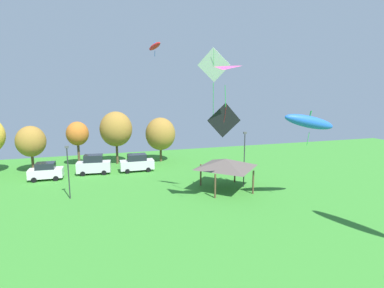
% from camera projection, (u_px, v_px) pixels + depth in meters
% --- Properties ---
extents(kite_flying_1, '(2.13, 2.09, 2.51)m').
position_uv_depth(kite_flying_1, '(223.00, 79.00, 23.77)').
color(kite_flying_1, '#E54C93').
extents(kite_flying_2, '(3.28, 0.73, 3.23)m').
position_uv_depth(kite_flying_2, '(224.00, 120.00, 27.32)').
color(kite_flying_2, black).
extents(kite_flying_4, '(2.51, 1.92, 6.27)m').
position_uv_depth(kite_flying_4, '(214.00, 67.00, 27.45)').
color(kite_flying_4, white).
extents(kite_flying_5, '(1.27, 2.57, 1.58)m').
position_uv_depth(kite_flying_5, '(155.00, 46.00, 33.03)').
color(kite_flying_5, red).
extents(kite_flying_7, '(5.45, 1.69, 3.38)m').
position_uv_depth(kite_flying_7, '(309.00, 122.00, 28.55)').
color(kite_flying_7, blue).
extents(parked_car_leftmost, '(4.10, 2.20, 2.23)m').
position_uv_depth(parked_car_leftmost, '(46.00, 171.00, 38.01)').
color(parked_car_leftmost, silver).
rests_on(parked_car_leftmost, ground).
extents(parked_car_second_from_left, '(4.55, 2.28, 2.67)m').
position_uv_depth(parked_car_second_from_left, '(94.00, 165.00, 40.69)').
color(parked_car_second_from_left, silver).
rests_on(parked_car_second_from_left, ground).
extents(parked_car_third_from_left, '(4.66, 2.06, 2.46)m').
position_uv_depth(parked_car_third_from_left, '(137.00, 163.00, 42.16)').
color(parked_car_third_from_left, silver).
rests_on(parked_car_third_from_left, ground).
extents(park_pavilion, '(5.78, 5.92, 3.60)m').
position_uv_depth(park_pavilion, '(226.00, 163.00, 33.84)').
color(park_pavilion, brown).
rests_on(park_pavilion, ground).
extents(light_post_0, '(0.36, 0.20, 5.61)m').
position_uv_depth(light_post_0, '(68.00, 169.00, 30.81)').
color(light_post_0, '#2D2D33').
rests_on(light_post_0, ground).
extents(light_post_1, '(0.36, 0.20, 6.54)m').
position_uv_depth(light_post_1, '(244.00, 156.00, 34.70)').
color(light_post_1, '#2D2D33').
rests_on(light_post_1, ground).
extents(treeline_tree_2, '(3.90, 3.90, 6.48)m').
position_uv_depth(treeline_tree_2, '(31.00, 141.00, 41.27)').
color(treeline_tree_2, brown).
rests_on(treeline_tree_2, ground).
extents(treeline_tree_3, '(3.26, 3.26, 6.72)m').
position_uv_depth(treeline_tree_3, '(77.00, 134.00, 44.72)').
color(treeline_tree_3, brown).
rests_on(treeline_tree_3, ground).
extents(treeline_tree_4, '(4.89, 4.89, 8.14)m').
position_uv_depth(treeline_tree_4, '(116.00, 129.00, 46.04)').
color(treeline_tree_4, brown).
rests_on(treeline_tree_4, ground).
extents(treeline_tree_5, '(4.74, 4.74, 7.09)m').
position_uv_depth(treeline_tree_5, '(160.00, 134.00, 47.73)').
color(treeline_tree_5, brown).
rests_on(treeline_tree_5, ground).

